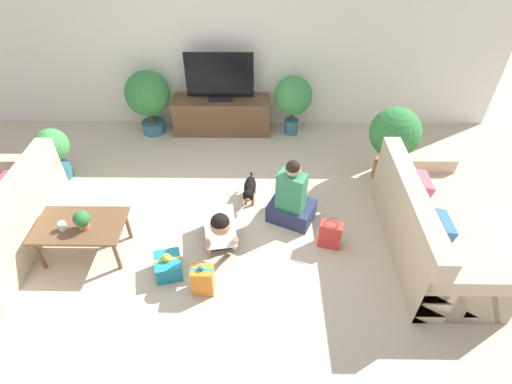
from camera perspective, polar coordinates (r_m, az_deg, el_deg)
The scene contains 18 objects.
ground_plane at distance 4.77m, azimuth -5.64°, elevation -6.26°, with size 16.00×16.00×0.00m, color beige.
wall_back at distance 6.27m, azimuth -4.23°, elevation 20.33°, with size 8.40×0.06×2.60m.
sofa_right at distance 4.80m, azimuth 23.66°, elevation -4.82°, with size 0.92×1.95×0.87m.
coffee_table at distance 4.70m, azimuth -23.78°, elevation -4.69°, with size 0.95×0.57×0.44m.
tv_console at distance 6.45m, azimuth -4.89°, elevation 10.87°, with size 1.50×0.44×0.56m.
tv at distance 6.17m, azimuth -5.22°, elevation 15.77°, with size 1.01×0.20×0.73m.
potted_plant_corner_left at distance 5.96m, azimuth -27.02°, elevation 5.47°, with size 0.44×0.44×0.74m.
potted_plant_corner_right at distance 5.51m, azimuth 19.12°, elevation 7.54°, with size 0.65×0.65×1.04m.
potted_plant_back_right at distance 6.23m, azimuth 5.32°, elevation 13.34°, with size 0.58×0.58×0.94m.
potted_plant_back_left at distance 6.44m, azimuth -15.19°, elevation 13.12°, with size 0.68×0.68×1.02m.
person_kneeling at distance 4.38m, azimuth -5.22°, elevation -5.10°, with size 0.44×0.78×0.77m.
person_sitting at distance 4.75m, azimuth 5.11°, elevation -1.12°, with size 0.64×0.60×0.91m.
dog at distance 5.05m, azimuth -0.93°, elevation 0.43°, with size 0.18×0.57×0.32m.
gift_box_a at distance 4.41m, azimuth -12.42°, elevation -10.22°, with size 0.34×0.36×0.28m.
gift_box_b at distance 4.16m, azimuth -7.61°, elevation -12.32°, with size 0.22×0.17×0.39m.
gift_bag_a at distance 4.60m, azimuth 10.57°, elevation -5.97°, with size 0.28×0.20×0.36m.
mug at distance 4.65m, azimuth -25.89°, elevation -4.38°, with size 0.12×0.08×0.09m.
tabletop_plant at distance 4.52m, azimuth -23.63°, elevation -3.63°, with size 0.17×0.17×0.22m.
Camera 1 is at (0.51, -3.23, 3.47)m, focal length 28.00 mm.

